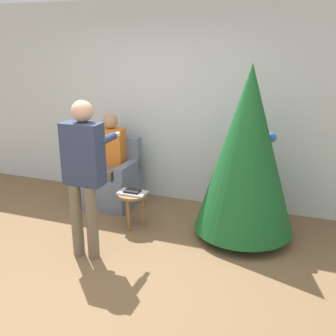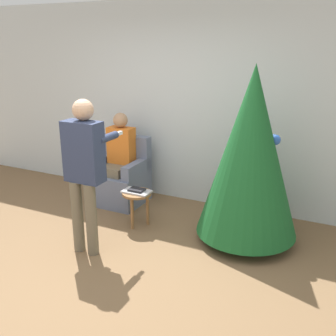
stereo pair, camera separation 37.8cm
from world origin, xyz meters
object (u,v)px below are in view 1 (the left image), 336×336
at_px(christmas_tree, 247,151).
at_px(person_seated, 109,156).
at_px(person_standing, 84,167).
at_px(side_stool, 133,199).
at_px(armchair, 111,181).

height_order(christmas_tree, person_seated, christmas_tree).
relative_size(person_standing, side_stool, 3.80).
bearing_deg(christmas_tree, person_seated, 169.92).
relative_size(christmas_tree, person_seated, 1.57).
distance_m(person_seated, person_standing, 1.40).
bearing_deg(christmas_tree, side_stool, -171.04).
xyz_separation_m(christmas_tree, person_standing, (-1.47, -0.96, -0.06)).
xyz_separation_m(christmas_tree, armchair, (-1.90, 0.36, -0.71)).
relative_size(armchair, side_stool, 2.12).
xyz_separation_m(christmas_tree, person_seated, (-1.90, 0.34, -0.35)).
relative_size(person_seated, side_stool, 2.91).
bearing_deg(christmas_tree, armchair, 169.26).
bearing_deg(armchair, person_seated, -90.00).
height_order(christmas_tree, side_stool, christmas_tree).
relative_size(christmas_tree, side_stool, 4.57).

